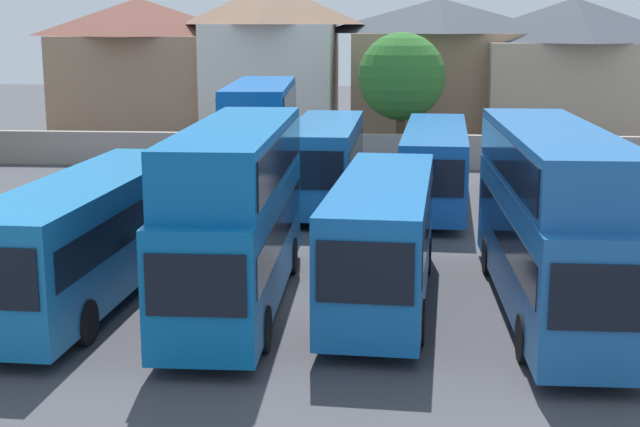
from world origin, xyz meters
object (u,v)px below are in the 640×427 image
(bus_6, at_px, (325,158))
(house_terrace_left, at_px, (141,70))
(bus_1, at_px, (91,230))
(bus_4, at_px, (552,210))
(bus_3, at_px, (383,233))
(house_terrace_centre, at_px, (272,64))
(house_terrace_right, at_px, (438,71))
(bus_2, at_px, (237,206))
(bus_7, at_px, (435,162))
(house_terrace_far_right, at_px, (571,73))
(tree_behind_wall, at_px, (402,77))
(bus_5, at_px, (261,137))

(bus_6, distance_m, house_terrace_left, 24.01)
(bus_1, distance_m, bus_4, 12.42)
(bus_3, xyz_separation_m, house_terrace_centre, (-7.25, 32.26, 3.11))
(bus_1, distance_m, house_terrace_right, 35.32)
(bus_2, height_order, house_terrace_right, house_terrace_right)
(house_terrace_right, bearing_deg, house_terrace_centre, -174.45)
(bus_1, distance_m, house_terrace_left, 34.41)
(bus_3, height_order, house_terrace_centre, house_terrace_centre)
(bus_7, bearing_deg, house_terrace_far_right, 157.82)
(bus_3, relative_size, bus_7, 0.86)
(bus_1, xyz_separation_m, house_terrace_far_right, (18.93, 32.35, 2.66))
(bus_1, distance_m, bus_3, 8.00)
(house_terrace_left, height_order, tree_behind_wall, house_terrace_left)
(house_terrace_centre, xyz_separation_m, house_terrace_far_right, (18.18, -0.11, -0.46))
(house_terrace_left, height_order, house_terrace_right, house_terrace_left)
(bus_4, relative_size, tree_behind_wall, 1.69)
(bus_2, height_order, bus_4, bus_2)
(bus_7, height_order, tree_behind_wall, tree_behind_wall)
(house_terrace_centre, bearing_deg, house_terrace_far_right, -0.34)
(house_terrace_centre, relative_size, house_terrace_right, 0.90)
(house_terrace_left, relative_size, tree_behind_wall, 1.45)
(bus_5, relative_size, house_terrace_centre, 1.09)
(bus_2, relative_size, bus_4, 0.92)
(bus_7, height_order, house_terrace_right, house_terrace_right)
(house_terrace_right, xyz_separation_m, house_terrace_far_right, (7.93, -1.10, 0.00))
(house_terrace_left, distance_m, tree_behind_wall, 17.98)
(house_terrace_far_right, bearing_deg, bus_5, -130.82)
(bus_3, relative_size, tree_behind_wall, 1.46)
(house_terrace_left, bearing_deg, bus_2, -70.46)
(house_terrace_centre, distance_m, tree_behind_wall, 10.05)
(bus_7, height_order, house_terrace_far_right, house_terrace_far_right)
(bus_4, distance_m, house_terrace_left, 39.21)
(bus_5, distance_m, house_terrace_right, 21.55)
(bus_1, distance_m, bus_7, 16.95)
(bus_6, relative_size, tree_behind_wall, 1.47)
(bus_7, xyz_separation_m, house_terrace_centre, (-9.26, 18.78, 3.16))
(bus_2, relative_size, house_terrace_far_right, 1.01)
(bus_5, relative_size, house_terrace_left, 1.06)
(house_terrace_far_right, relative_size, tree_behind_wall, 1.55)
(bus_3, xyz_separation_m, house_terrace_right, (3.00, 33.26, 2.65))
(bus_1, height_order, bus_6, bus_6)
(bus_5, xyz_separation_m, bus_7, (7.25, 0.06, -0.96))
(house_terrace_centre, xyz_separation_m, house_terrace_right, (10.25, 1.00, -0.46))
(bus_4, bearing_deg, house_terrace_right, -178.14)
(bus_6, xyz_separation_m, house_terrace_centre, (-4.70, 18.88, 3.06))
(bus_1, distance_m, bus_5, 13.93)
(bus_1, xyz_separation_m, tree_behind_wall, (8.68, 26.30, 2.72))
(bus_6, bearing_deg, bus_2, -4.30)
(bus_4, xyz_separation_m, house_terrace_left, (-20.23, 33.54, 1.90))
(house_terrace_right, bearing_deg, bus_4, -87.62)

